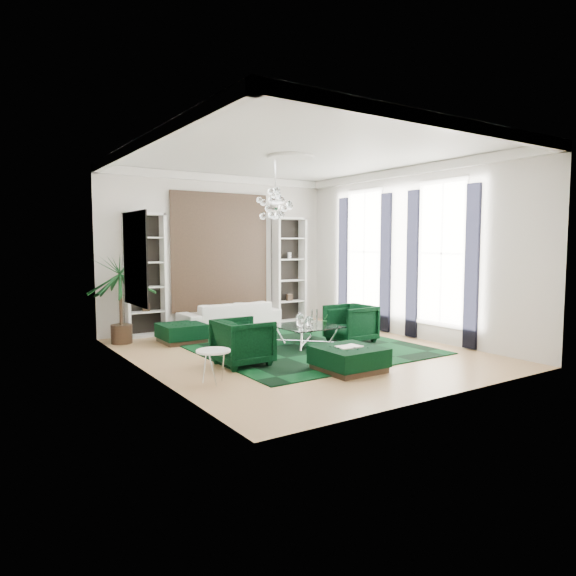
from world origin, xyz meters
TOP-DOWN VIEW (x-y plane):
  - floor at (0.00, 0.00)m, footprint 6.00×7.00m
  - ceiling at (0.00, 0.00)m, footprint 6.00×7.00m
  - wall_back at (0.00, 3.51)m, footprint 6.00×0.02m
  - wall_front at (0.00, -3.51)m, footprint 6.00×0.02m
  - wall_left at (-3.01, 0.00)m, footprint 0.02×7.00m
  - wall_right at (3.01, 0.00)m, footprint 0.02×7.00m
  - crown_molding at (0.00, 0.00)m, footprint 6.00×7.00m
  - ceiling_medallion at (0.00, 0.30)m, footprint 0.90×0.90m
  - tapestry at (0.00, 3.46)m, footprint 2.50×0.06m
  - shelving_left at (-1.95, 3.31)m, footprint 0.90×0.38m
  - shelving_right at (1.95, 3.31)m, footprint 0.90×0.38m
  - painting at (-2.97, 0.60)m, footprint 0.04×1.30m
  - window_near at (2.99, -0.90)m, footprint 0.03×1.10m
  - curtain_near_a at (2.96, -1.68)m, footprint 0.07×0.30m
  - curtain_near_b at (2.96, -0.12)m, footprint 0.07×0.30m
  - window_far at (2.99, 1.50)m, footprint 0.03×1.10m
  - curtain_far_a at (2.96, 0.72)m, footprint 0.07×0.30m
  - curtain_far_b at (2.96, 2.28)m, footprint 0.07×0.30m
  - rug at (0.33, 0.68)m, footprint 4.20×5.00m
  - sofa at (-0.03, 2.94)m, footprint 2.39×0.94m
  - armchair_left at (-1.43, -0.35)m, footprint 0.89×0.87m
  - armchair_right at (1.46, 0.20)m, footprint 0.89×0.87m
  - coffee_table at (0.51, 0.49)m, footprint 1.20×1.20m
  - ottoman_side at (-1.55, 2.19)m, footprint 0.90×0.90m
  - ottoman_front at (-0.17, -1.68)m, footprint 1.00×1.00m
  - book at (-0.17, -1.68)m, footprint 0.42×0.28m
  - side_table at (-2.36, -1.14)m, footprint 0.52×0.52m
  - palm at (-2.65, 2.79)m, footprint 1.50×1.50m
  - chandelier at (-0.24, 0.49)m, footprint 0.80×0.80m
  - table_plant at (0.81, 0.24)m, footprint 0.13×0.11m

SIDE VIEW (x-z plane):
  - floor at x=0.00m, z-range -0.02..0.00m
  - rug at x=0.33m, z-range 0.00..0.02m
  - ottoman_side at x=-1.55m, z-range 0.00..0.40m
  - ottoman_front at x=-0.17m, z-range 0.00..0.40m
  - coffee_table at x=0.51m, z-range 0.00..0.41m
  - side_table at x=-2.36m, z-range 0.00..0.50m
  - sofa at x=-0.03m, z-range 0.00..0.70m
  - armchair_left at x=-1.43m, z-range 0.00..0.81m
  - armchair_right at x=1.46m, z-range 0.00..0.81m
  - book at x=-0.17m, z-range 0.40..0.43m
  - table_plant at x=0.81m, z-range 0.41..0.65m
  - palm at x=-2.65m, z-range 0.00..2.40m
  - shelving_left at x=-1.95m, z-range 0.00..2.80m
  - shelving_right at x=1.95m, z-range 0.00..2.80m
  - curtain_near_a at x=2.96m, z-range 0.02..3.27m
  - curtain_near_b at x=2.96m, z-range 0.02..3.27m
  - curtain_far_a at x=2.96m, z-range 0.02..3.27m
  - curtain_far_b at x=2.96m, z-range 0.02..3.27m
  - painting at x=-2.97m, z-range 1.05..2.65m
  - wall_back at x=0.00m, z-range 0.00..3.80m
  - wall_front at x=0.00m, z-range 0.00..3.80m
  - wall_left at x=-3.01m, z-range 0.00..3.80m
  - wall_right at x=3.01m, z-range 0.00..3.80m
  - tapestry at x=0.00m, z-range 0.50..3.30m
  - window_near at x=2.99m, z-range 0.45..3.35m
  - window_far at x=2.99m, z-range 0.45..3.35m
  - chandelier at x=-0.24m, z-range 2.49..3.21m
  - crown_molding at x=0.00m, z-range 3.61..3.79m
  - ceiling_medallion at x=0.00m, z-range 3.75..3.79m
  - ceiling at x=0.00m, z-range 3.80..3.82m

